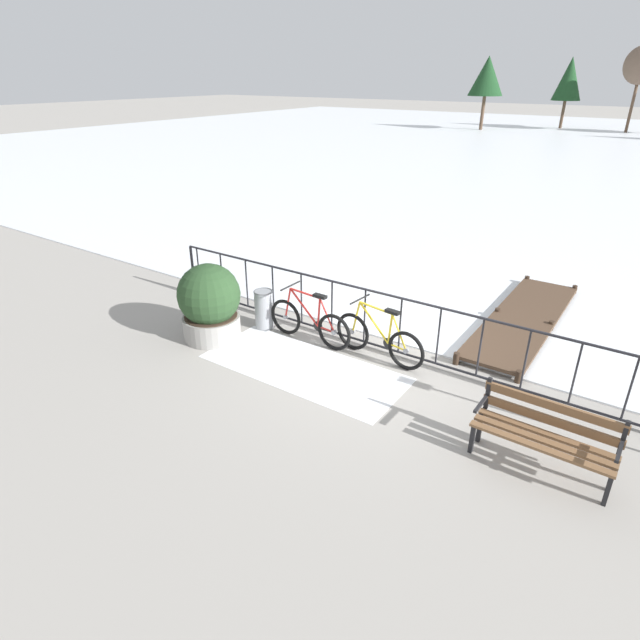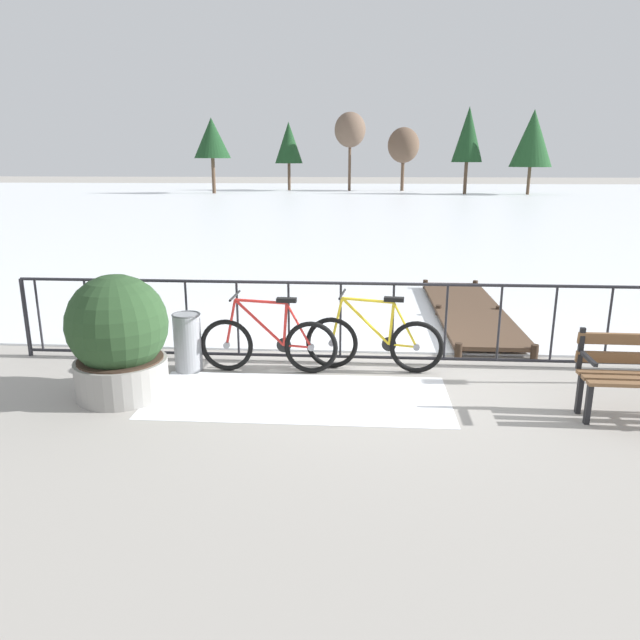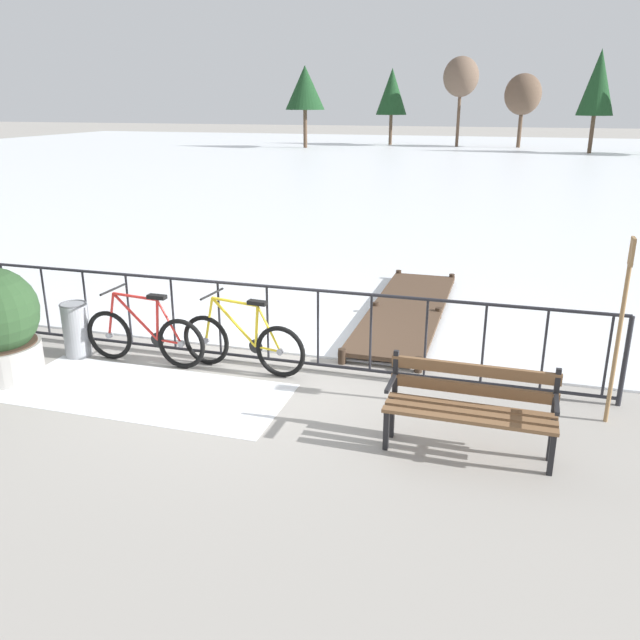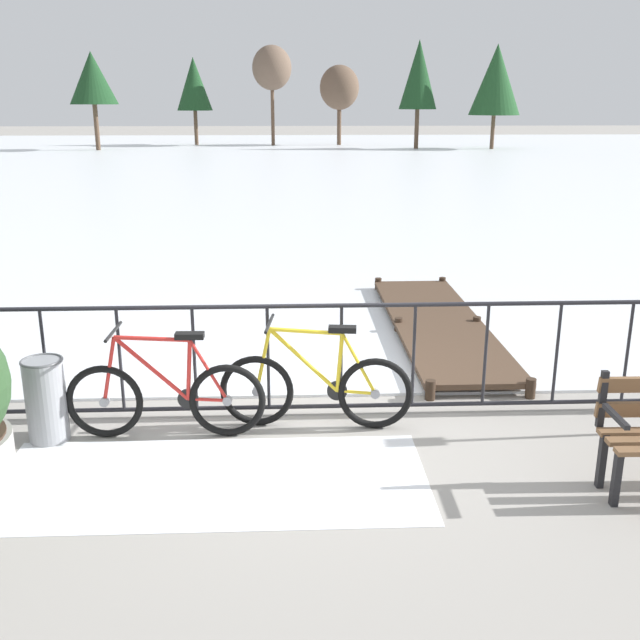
{
  "view_description": "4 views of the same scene",
  "coord_description": "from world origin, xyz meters",
  "px_view_note": "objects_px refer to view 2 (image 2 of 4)",
  "views": [
    {
      "loc": [
        3.56,
        -7.02,
        4.3
      ],
      "look_at": [
        -0.84,
        -0.6,
        0.59
      ],
      "focal_mm": 29.24,
      "sensor_mm": 36.0,
      "label": 1
    },
    {
      "loc": [
        -0.1,
        -7.29,
        2.56
      ],
      "look_at": [
        -0.56,
        -0.47,
        0.7
      ],
      "focal_mm": 33.29,
      "sensor_mm": 36.0,
      "label": 2
    },
    {
      "loc": [
        3.16,
        -7.24,
        3.24
      ],
      "look_at": [
        0.98,
        0.13,
        0.63
      ],
      "focal_mm": 36.47,
      "sensor_mm": 36.0,
      "label": 3
    },
    {
      "loc": [
        -0.13,
        -6.22,
        2.8
      ],
      "look_at": [
        0.15,
        0.28,
        0.83
      ],
      "focal_mm": 40.84,
      "sensor_mm": 36.0,
      "label": 4
    }
  ],
  "objects_px": {
    "bicycle_near_railing": "(269,343)",
    "bicycle_second": "(374,342)",
    "trash_bin": "(188,342)",
    "planter_with_shrub": "(119,338)"
  },
  "relations": [
    {
      "from": "bicycle_near_railing",
      "to": "bicycle_second",
      "type": "xyz_separation_m",
      "value": [
        1.29,
        0.14,
        0.0
      ]
    },
    {
      "from": "bicycle_near_railing",
      "to": "trash_bin",
      "type": "distance_m",
      "value": 1.01
    },
    {
      "from": "planter_with_shrub",
      "to": "bicycle_second",
      "type": "bearing_deg",
      "value": 19.39
    },
    {
      "from": "bicycle_near_railing",
      "to": "planter_with_shrub",
      "type": "distance_m",
      "value": 1.77
    },
    {
      "from": "bicycle_near_railing",
      "to": "planter_with_shrub",
      "type": "height_order",
      "value": "planter_with_shrub"
    },
    {
      "from": "bicycle_near_railing",
      "to": "trash_bin",
      "type": "relative_size",
      "value": 2.34
    },
    {
      "from": "planter_with_shrub",
      "to": "trash_bin",
      "type": "relative_size",
      "value": 1.87
    },
    {
      "from": "trash_bin",
      "to": "planter_with_shrub",
      "type": "bearing_deg",
      "value": -121.53
    },
    {
      "from": "bicycle_second",
      "to": "planter_with_shrub",
      "type": "height_order",
      "value": "planter_with_shrub"
    },
    {
      "from": "bicycle_near_railing",
      "to": "trash_bin",
      "type": "bearing_deg",
      "value": -179.23
    }
  ]
}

